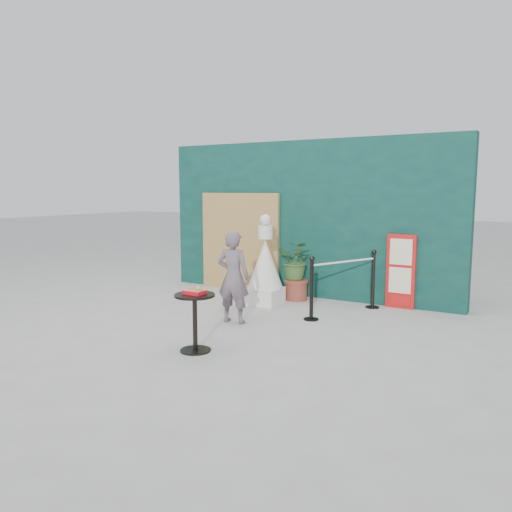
% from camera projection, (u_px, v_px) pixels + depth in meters
% --- Properties ---
extents(ground, '(60.00, 60.00, 0.00)m').
position_uv_depth(ground, '(214.00, 334.00, 7.19)').
color(ground, '#ADAAA5').
rests_on(ground, ground).
extents(back_wall, '(6.00, 0.30, 3.00)m').
position_uv_depth(back_wall, '(306.00, 219.00, 9.69)').
color(back_wall, '#0A2F2C').
rests_on(back_wall, ground).
extents(bamboo_fence, '(1.80, 0.08, 2.00)m').
position_uv_depth(bamboo_fence, '(240.00, 242.00, 10.27)').
color(bamboo_fence, tan).
rests_on(bamboo_fence, ground).
extents(woman, '(0.57, 0.41, 1.45)m').
position_uv_depth(woman, '(233.00, 277.00, 7.73)').
color(woman, '#62545C').
rests_on(woman, ground).
extents(menu_board, '(0.50, 0.07, 1.30)m').
position_uv_depth(menu_board, '(401.00, 272.00, 8.69)').
color(menu_board, red).
rests_on(menu_board, ground).
extents(statue, '(0.64, 0.64, 1.63)m').
position_uv_depth(statue, '(265.00, 268.00, 8.99)').
color(statue, white).
rests_on(statue, ground).
extents(cafe_table, '(0.52, 0.52, 0.75)m').
position_uv_depth(cafe_table, '(195.00, 313.00, 6.37)').
color(cafe_table, black).
rests_on(cafe_table, ground).
extents(food_basket, '(0.26, 0.19, 0.11)m').
position_uv_depth(food_basket, '(195.00, 291.00, 6.34)').
color(food_basket, red).
rests_on(food_basket, cafe_table).
extents(planter, '(0.66, 0.57, 1.12)m').
position_uv_depth(planter, '(297.00, 266.00, 9.34)').
color(planter, brown).
rests_on(planter, ground).
extents(stanchion_barrier, '(0.84, 1.54, 1.03)m').
position_uv_depth(stanchion_barrier, '(344.00, 285.00, 8.32)').
color(stanchion_barrier, black).
rests_on(stanchion_barrier, ground).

